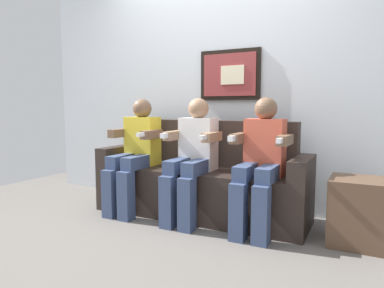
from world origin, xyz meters
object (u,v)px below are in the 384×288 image
person_on_left (136,150)px  person_on_right (261,159)px  couch (200,183)px  person_in_middle (192,154)px  side_table_right (357,212)px

person_on_left → person_on_right: (1.25, -0.00, 0.00)m
couch → person_in_middle: person_in_middle is taller
person_on_left → person_on_right: bearing=-0.0°
person_on_left → person_on_right: size_ratio=1.00×
couch → person_on_right: person_on_right is taller
couch → side_table_right: bearing=-4.5°
couch → person_in_middle: size_ratio=1.81×
couch → person_on_left: person_on_left is taller
couch → person_on_right: 0.71m
person_on_left → person_in_middle: (0.63, -0.00, 0.00)m
person_on_left → couch: bearing=14.9°
person_on_left → person_in_middle: size_ratio=1.00×
person_in_middle → person_on_right: size_ratio=1.00×
person_in_middle → couch: bearing=90.0°
person_on_left → person_in_middle: 0.63m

